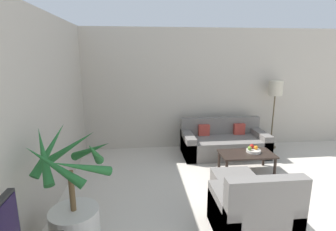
{
  "coord_description": "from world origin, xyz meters",
  "views": [
    {
      "loc": [
        -2.08,
        0.24,
        2.13
      ],
      "look_at": [
        -1.56,
        5.03,
        1.0
      ],
      "focal_mm": 28.0,
      "sensor_mm": 36.0,
      "label": 1
    }
  ],
  "objects_px": {
    "coffee_table": "(247,156)",
    "apple_red": "(252,146)",
    "sofa_loveseat": "(224,143)",
    "fruit_bowl": "(253,151)",
    "floor_lamp": "(275,92)",
    "potted_palm": "(74,212)",
    "ottoman": "(234,187)",
    "apple_green": "(250,148)",
    "orange_fruit": "(256,148)",
    "armchair": "(253,214)"
  },
  "relations": [
    {
      "from": "coffee_table",
      "to": "apple_red",
      "type": "bearing_deg",
      "value": 38.49
    },
    {
      "from": "sofa_loveseat",
      "to": "fruit_bowl",
      "type": "relative_size",
      "value": 6.87
    },
    {
      "from": "apple_red",
      "to": "floor_lamp",
      "type": "bearing_deg",
      "value": 48.5
    },
    {
      "from": "potted_palm",
      "to": "ottoman",
      "type": "xyz_separation_m",
      "value": [
        2.11,
        0.82,
        -0.26
      ]
    },
    {
      "from": "sofa_loveseat",
      "to": "apple_green",
      "type": "distance_m",
      "value": 0.92
    },
    {
      "from": "floor_lamp",
      "to": "coffee_table",
      "type": "relative_size",
      "value": 1.58
    },
    {
      "from": "floor_lamp",
      "to": "ottoman",
      "type": "height_order",
      "value": "floor_lamp"
    },
    {
      "from": "sofa_loveseat",
      "to": "apple_red",
      "type": "xyz_separation_m",
      "value": [
        0.28,
        -0.79,
        0.19
      ]
    },
    {
      "from": "coffee_table",
      "to": "fruit_bowl",
      "type": "relative_size",
      "value": 3.78
    },
    {
      "from": "apple_red",
      "to": "orange_fruit",
      "type": "xyz_separation_m",
      "value": [
        0.05,
        -0.06,
        -0.0
      ]
    },
    {
      "from": "apple_red",
      "to": "armchair",
      "type": "xyz_separation_m",
      "value": [
        -0.77,
        -1.82,
        -0.16
      ]
    },
    {
      "from": "ottoman",
      "to": "fruit_bowl",
      "type": "bearing_deg",
      "value": 53.17
    },
    {
      "from": "apple_red",
      "to": "ottoman",
      "type": "height_order",
      "value": "apple_red"
    },
    {
      "from": "orange_fruit",
      "to": "armchair",
      "type": "height_order",
      "value": "armchair"
    },
    {
      "from": "coffee_table",
      "to": "orange_fruit",
      "type": "relative_size",
      "value": 13.48
    },
    {
      "from": "orange_fruit",
      "to": "potted_palm",
      "type": "bearing_deg",
      "value": -148.4
    },
    {
      "from": "floor_lamp",
      "to": "orange_fruit",
      "type": "xyz_separation_m",
      "value": [
        -0.9,
        -1.14,
        -0.86
      ]
    },
    {
      "from": "armchair",
      "to": "sofa_loveseat",
      "type": "bearing_deg",
      "value": 79.47
    },
    {
      "from": "fruit_bowl",
      "to": "armchair",
      "type": "height_order",
      "value": "armchair"
    },
    {
      "from": "floor_lamp",
      "to": "apple_green",
      "type": "relative_size",
      "value": 20.77
    },
    {
      "from": "apple_red",
      "to": "orange_fruit",
      "type": "relative_size",
      "value": 1.13
    },
    {
      "from": "ottoman",
      "to": "potted_palm",
      "type": "bearing_deg",
      "value": -158.75
    },
    {
      "from": "fruit_bowl",
      "to": "orange_fruit",
      "type": "bearing_deg",
      "value": 9.68
    },
    {
      "from": "sofa_loveseat",
      "to": "orange_fruit",
      "type": "bearing_deg",
      "value": -68.53
    },
    {
      "from": "apple_green",
      "to": "sofa_loveseat",
      "type": "bearing_deg",
      "value": 103.04
    },
    {
      "from": "floor_lamp",
      "to": "armchair",
      "type": "bearing_deg",
      "value": -120.67
    },
    {
      "from": "apple_red",
      "to": "armchair",
      "type": "height_order",
      "value": "armchair"
    },
    {
      "from": "orange_fruit",
      "to": "ottoman",
      "type": "distance_m",
      "value": 1.22
    },
    {
      "from": "coffee_table",
      "to": "apple_green",
      "type": "bearing_deg",
      "value": 21.49
    },
    {
      "from": "sofa_loveseat",
      "to": "armchair",
      "type": "relative_size",
      "value": 2.02
    },
    {
      "from": "sofa_loveseat",
      "to": "apple_red",
      "type": "relative_size",
      "value": 21.74
    },
    {
      "from": "apple_red",
      "to": "ottoman",
      "type": "xyz_separation_m",
      "value": [
        -0.69,
        -1.0,
        -0.25
      ]
    },
    {
      "from": "coffee_table",
      "to": "fruit_bowl",
      "type": "xyz_separation_m",
      "value": [
        0.14,
        0.04,
        0.07
      ]
    },
    {
      "from": "coffee_table",
      "to": "ottoman",
      "type": "distance_m",
      "value": 1.06
    },
    {
      "from": "fruit_bowl",
      "to": "ottoman",
      "type": "height_order",
      "value": "fruit_bowl"
    },
    {
      "from": "coffee_table",
      "to": "apple_green",
      "type": "height_order",
      "value": "apple_green"
    },
    {
      "from": "fruit_bowl",
      "to": "apple_red",
      "type": "height_order",
      "value": "apple_red"
    },
    {
      "from": "potted_palm",
      "to": "apple_green",
      "type": "bearing_deg",
      "value": 32.51
    },
    {
      "from": "sofa_loveseat",
      "to": "fruit_bowl",
      "type": "xyz_separation_m",
      "value": [
        0.28,
        -0.86,
        0.13
      ]
    },
    {
      "from": "apple_red",
      "to": "ottoman",
      "type": "distance_m",
      "value": 1.24
    },
    {
      "from": "sofa_loveseat",
      "to": "ottoman",
      "type": "bearing_deg",
      "value": -102.95
    },
    {
      "from": "sofa_loveseat",
      "to": "apple_red",
      "type": "height_order",
      "value": "sofa_loveseat"
    },
    {
      "from": "orange_fruit",
      "to": "armchair",
      "type": "xyz_separation_m",
      "value": [
        -0.82,
        -1.76,
        -0.16
      ]
    },
    {
      "from": "coffee_table",
      "to": "armchair",
      "type": "bearing_deg",
      "value": -110.17
    },
    {
      "from": "orange_fruit",
      "to": "armchair",
      "type": "bearing_deg",
      "value": -115.01
    },
    {
      "from": "apple_red",
      "to": "orange_fruit",
      "type": "bearing_deg",
      "value": -50.21
    },
    {
      "from": "sofa_loveseat",
      "to": "orange_fruit",
      "type": "xyz_separation_m",
      "value": [
        0.33,
        -0.85,
        0.19
      ]
    },
    {
      "from": "floor_lamp",
      "to": "apple_red",
      "type": "bearing_deg",
      "value": -131.5
    },
    {
      "from": "fruit_bowl",
      "to": "potted_palm",
      "type": "bearing_deg",
      "value": -148.07
    },
    {
      "from": "potted_palm",
      "to": "apple_red",
      "type": "bearing_deg",
      "value": 33.03
    }
  ]
}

